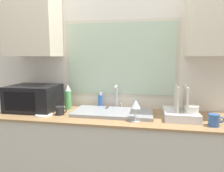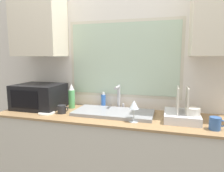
# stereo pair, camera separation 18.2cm
# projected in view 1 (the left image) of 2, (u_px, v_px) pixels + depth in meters

# --- Properties ---
(countertop) EXTENTS (2.30, 0.61, 0.92)m
(countertop) POSITION_uv_depth(u_px,v_px,m) (116.00, 160.00, 1.95)
(countertop) COLOR beige
(countertop) RESTS_ON ground_plane
(wall_back) EXTENTS (6.00, 0.38, 2.60)m
(wall_back) POSITION_uv_depth(u_px,v_px,m) (120.00, 62.00, 2.09)
(wall_back) COLOR silver
(wall_back) RESTS_ON ground_plane
(sink_basin) EXTENTS (0.75, 0.35, 0.03)m
(sink_basin) POSITION_uv_depth(u_px,v_px,m) (113.00, 113.00, 1.91)
(sink_basin) COLOR gray
(sink_basin) RESTS_ON countertop
(faucet) EXTENTS (0.08, 0.15, 0.26)m
(faucet) POSITION_uv_depth(u_px,v_px,m) (116.00, 95.00, 2.08)
(faucet) COLOR #B7B7BC
(faucet) RESTS_ON countertop
(microwave) EXTENTS (0.48, 0.39, 0.26)m
(microwave) POSITION_uv_depth(u_px,v_px,m) (34.00, 98.00, 2.05)
(microwave) COLOR black
(microwave) RESTS_ON countertop
(dish_rack) EXTENTS (0.29, 0.34, 0.29)m
(dish_rack) POSITION_uv_depth(u_px,v_px,m) (182.00, 112.00, 1.77)
(dish_rack) COLOR silver
(dish_rack) RESTS_ON countertop
(spray_bottle) EXTENTS (0.07, 0.07, 0.26)m
(spray_bottle) POSITION_uv_depth(u_px,v_px,m) (68.00, 97.00, 2.09)
(spray_bottle) COLOR #59B266
(spray_bottle) RESTS_ON countertop
(soap_bottle) EXTENTS (0.05, 0.05, 0.17)m
(soap_bottle) POSITION_uv_depth(u_px,v_px,m) (101.00, 101.00, 2.13)
(soap_bottle) COLOR blue
(soap_bottle) RESTS_ON countertop
(mug_near_sink) EXTENTS (0.11, 0.08, 0.08)m
(mug_near_sink) POSITION_uv_depth(u_px,v_px,m) (60.00, 111.00, 1.89)
(mug_near_sink) COLOR #262628
(mug_near_sink) RESTS_ON countertop
(wine_glass) EXTENTS (0.08, 0.08, 0.19)m
(wine_glass) POSITION_uv_depth(u_px,v_px,m) (136.00, 105.00, 1.68)
(wine_glass) COLOR silver
(wine_glass) RESTS_ON countertop
(mug_by_rack) EXTENTS (0.12, 0.08, 0.10)m
(mug_by_rack) POSITION_uv_depth(u_px,v_px,m) (214.00, 120.00, 1.58)
(mug_by_rack) COLOR #335999
(mug_by_rack) RESTS_ON countertop
(small_plate) EXTENTS (0.16, 0.16, 0.01)m
(small_plate) POSITION_uv_depth(u_px,v_px,m) (44.00, 115.00, 1.87)
(small_plate) COLOR silver
(small_plate) RESTS_ON countertop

